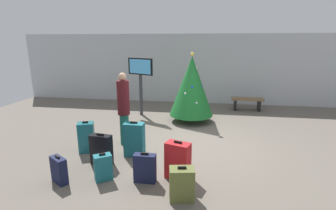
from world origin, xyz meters
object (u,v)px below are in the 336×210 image
object	(u,v)px
suitcase_7	(178,161)
suitcase_3	(101,150)
holiday_tree	(192,86)
flight_info_kiosk	(140,75)
waiting_bench	(247,102)
suitcase_1	(134,140)
suitcase_4	(182,184)
suitcase_2	(86,137)
suitcase_5	(103,167)
suitcase_0	(59,170)
suitcase_6	(145,168)
traveller_0	(124,107)

from	to	relation	value
suitcase_7	suitcase_3	bearing A→B (deg)	169.56
holiday_tree	flight_info_kiosk	distance (m)	1.94
waiting_bench	suitcase_3	world-z (taller)	suitcase_3
suitcase_1	suitcase_4	distance (m)	1.97
suitcase_2	suitcase_5	bearing A→B (deg)	-52.04
suitcase_0	flight_info_kiosk	bearing A→B (deg)	85.50
flight_info_kiosk	suitcase_6	bearing A→B (deg)	-74.44
flight_info_kiosk	suitcase_1	world-z (taller)	flight_info_kiosk
waiting_bench	traveller_0	bearing A→B (deg)	-132.87
suitcase_3	suitcase_4	distance (m)	2.10
suitcase_0	suitcase_5	xyz separation A→B (m)	(0.79, 0.22, 0.00)
suitcase_4	suitcase_5	distance (m)	1.60
traveller_0	suitcase_3	distance (m)	1.33
suitcase_4	suitcase_6	distance (m)	0.86
suitcase_5	holiday_tree	bearing A→B (deg)	70.01
waiting_bench	suitcase_0	bearing A→B (deg)	-126.02
suitcase_2	suitcase_5	distance (m)	1.49
suitcase_3	holiday_tree	bearing A→B (deg)	62.66
suitcase_5	traveller_0	bearing A→B (deg)	94.73
suitcase_0	suitcase_7	bearing A→B (deg)	13.07
holiday_tree	suitcase_0	world-z (taller)	holiday_tree
suitcase_6	suitcase_3	bearing A→B (deg)	153.38
traveller_0	suitcase_5	bearing A→B (deg)	-85.27
suitcase_6	suitcase_2	bearing A→B (deg)	147.10
suitcase_3	suitcase_5	size ratio (longest dim) A/B	1.28
suitcase_2	suitcase_3	xyz separation A→B (m)	(0.62, -0.56, -0.03)
suitcase_1	suitcase_0	bearing A→B (deg)	-129.04
traveller_0	suitcase_6	xyz separation A→B (m)	(0.96, -1.70, -0.72)
suitcase_2	suitcase_3	bearing A→B (deg)	-42.23
suitcase_6	suitcase_7	size ratio (longest dim) A/B	0.78
suitcase_0	suitcase_2	world-z (taller)	suitcase_2
holiday_tree	traveller_0	size ratio (longest dim) A/B	1.23
suitcase_1	suitcase_6	distance (m)	1.19
suitcase_3	suitcase_0	bearing A→B (deg)	-120.91
waiting_bench	suitcase_0	distance (m)	7.31
traveller_0	suitcase_7	distance (m)	2.23
suitcase_6	holiday_tree	bearing A→B (deg)	80.90
suitcase_7	suitcase_2	bearing A→B (deg)	159.35
traveller_0	suitcase_2	world-z (taller)	traveller_0
suitcase_5	suitcase_1	bearing A→B (deg)	75.05
flight_info_kiosk	suitcase_0	bearing A→B (deg)	-94.50
suitcase_2	suitcase_4	size ratio (longest dim) A/B	1.27
traveller_0	suitcase_1	world-z (taller)	traveller_0
suitcase_1	suitcase_3	xyz separation A→B (m)	(-0.59, -0.51, -0.06)
traveller_0	suitcase_7	world-z (taller)	traveller_0
waiting_bench	suitcase_6	distance (m)	6.26
suitcase_0	suitcase_5	distance (m)	0.82
suitcase_0	waiting_bench	bearing A→B (deg)	53.98
suitcase_2	suitcase_6	bearing A→B (deg)	-32.90
flight_info_kiosk	suitcase_5	distance (m)	4.65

